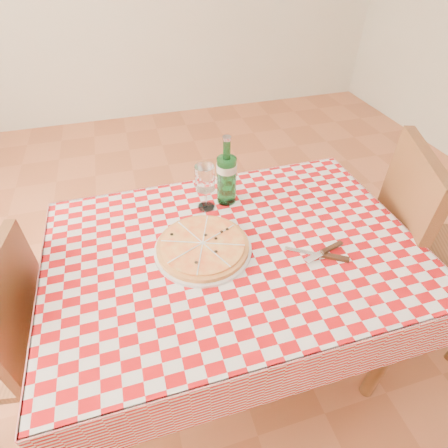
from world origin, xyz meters
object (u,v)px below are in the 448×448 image
at_px(pizza_plate, 203,246).
at_px(wine_glass, 205,188).
at_px(water_bottle, 227,171).
at_px(chair_far, 5,337).
at_px(chair_near, 417,243).
at_px(dining_table, 234,265).

bearing_deg(pizza_plate, wine_glass, 73.34).
xyz_separation_m(water_bottle, wine_glass, (-0.09, -0.02, -0.05)).
bearing_deg(chair_far, chair_near, -172.94).
distance_m(chair_far, pizza_plate, 0.79).
xyz_separation_m(pizza_plate, wine_glass, (0.07, 0.23, 0.07)).
height_order(pizza_plate, wine_glass, wine_glass).
xyz_separation_m(chair_near, pizza_plate, (-0.94, 0.04, 0.20)).
height_order(chair_near, pizza_plate, chair_near).
bearing_deg(pizza_plate, dining_table, -6.47).
height_order(dining_table, chair_far, chair_far).
bearing_deg(chair_near, wine_glass, -175.30).
height_order(chair_near, chair_far, chair_near).
xyz_separation_m(chair_near, wine_glass, (-0.87, 0.27, 0.28)).
xyz_separation_m(dining_table, wine_glass, (-0.04, 0.25, 0.19)).
distance_m(water_bottle, wine_glass, 0.11).
relative_size(chair_near, wine_glass, 5.26).
bearing_deg(wine_glass, chair_far, -165.57).
bearing_deg(wine_glass, dining_table, -80.57).
height_order(chair_far, pizza_plate, chair_far).
bearing_deg(dining_table, chair_near, -1.84).
distance_m(chair_near, pizza_plate, 0.96).
height_order(pizza_plate, water_bottle, water_bottle).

